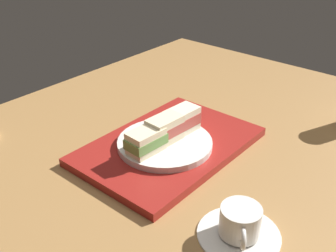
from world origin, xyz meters
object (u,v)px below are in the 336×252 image
sandwich_plate (165,143)px  sandwich_middle (165,129)px  sandwich_near (182,120)px  sandwich_far (146,141)px  coffee_cup (240,226)px

sandwich_plate → sandwich_middle: (-0.00, 0.00, 3.64)cm
sandwich_near → sandwich_middle: 5.97cm
sandwich_plate → sandwich_near: size_ratio=2.59×
sandwich_near → sandwich_far: sandwich_near is taller
coffee_cup → sandwich_plate: bearing=-113.4°
sandwich_middle → coffee_cup: (11.62, 26.84, -3.94)cm
sandwich_plate → sandwich_far: sandwich_far is taller
sandwich_near → coffee_cup: sandwich_near is taller
sandwich_middle → coffee_cup: size_ratio=0.57×
sandwich_far → coffee_cup: sandwich_far is taller
coffee_cup → sandwich_far: bearing=-101.8°
sandwich_plate → sandwich_far: (5.97, -0.13, 3.29)cm
sandwich_far → sandwich_near: bearing=178.7°
sandwich_plate → coffee_cup: bearing=66.6°
sandwich_near → coffee_cup: size_ratio=0.57×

